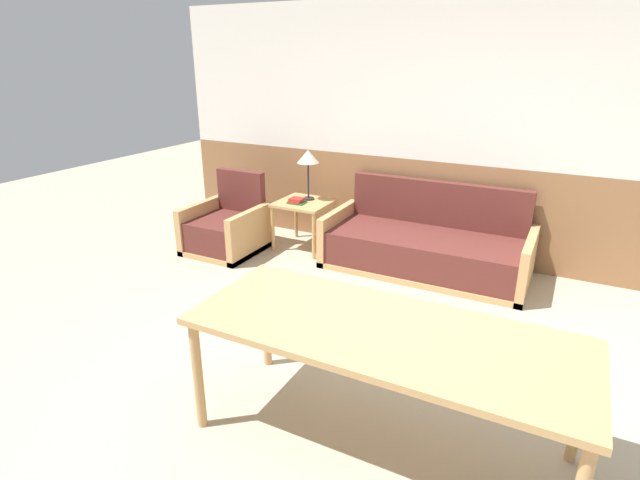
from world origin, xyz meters
The scene contains 8 objects.
ground_plane centered at (0.00, 0.00, 0.00)m, with size 16.00×16.00×0.00m, color #B2A58C.
wall_back centered at (0.00, 2.63, 1.35)m, with size 7.20×0.06×2.70m.
couch centered at (-0.29, 2.13, 0.25)m, with size 2.08×0.89×0.88m.
armchair centered at (-2.49, 1.64, 0.25)m, with size 0.78×0.79×0.88m.
side_table centered at (-1.74, 2.13, 0.48)m, with size 0.59×0.59×0.56m.
table_lamp centered at (-1.74, 2.23, 1.04)m, with size 0.25×0.25×0.58m.
book_stack centered at (-1.78, 2.03, 0.59)m, with size 0.20×0.17×0.06m.
dining_table centered at (0.19, -0.43, 0.69)m, with size 2.14×0.86×0.76m.
Camera 1 is at (0.97, -2.67, 2.15)m, focal length 28.00 mm.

